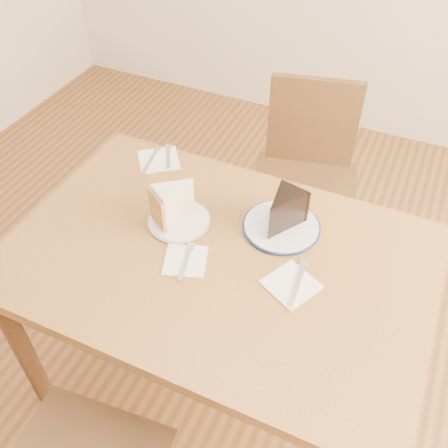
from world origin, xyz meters
TOP-DOWN VIEW (x-y plane):
  - ground at (0.00, 0.00)m, footprint 4.00×4.00m
  - table at (0.00, 0.00)m, footprint 1.20×0.80m
  - chair_far at (0.05, 0.75)m, footprint 0.51×0.51m
  - plate_cream at (-0.16, 0.07)m, footprint 0.18×0.18m
  - plate_navy at (0.13, 0.18)m, footprint 0.22×0.22m
  - carrot_cake at (-0.17, 0.08)m, footprint 0.14×0.15m
  - chocolate_cake at (0.13, 0.17)m, footprint 0.12×0.15m
  - napkin_cream at (-0.07, -0.06)m, footprint 0.15×0.15m
  - napkin_navy at (0.23, -0.02)m, footprint 0.17×0.17m
  - napkin_spare at (-0.37, 0.32)m, footprint 0.19×0.19m
  - fork_cream at (-0.07, -0.07)m, footprint 0.05×0.14m
  - knife_navy at (0.24, -0.00)m, footprint 0.03×0.17m
  - fork_spare at (-0.35, 0.34)m, footprint 0.08×0.13m
  - knife_spare at (-0.39, 0.30)m, footprint 0.04×0.16m

SIDE VIEW (x-z plane):
  - ground at x=0.00m, z-range 0.00..0.00m
  - chair_far at x=0.05m, z-range 0.05..0.92m
  - table at x=0.00m, z-range 0.28..1.03m
  - napkin_cream at x=-0.07m, z-range 0.75..0.75m
  - napkin_navy at x=0.23m, z-range 0.75..0.75m
  - napkin_spare at x=-0.37m, z-range 0.75..0.75m
  - plate_cream at x=-0.16m, z-range 0.75..0.76m
  - plate_navy at x=0.13m, z-range 0.75..0.76m
  - fork_cream at x=-0.07m, z-range 0.75..0.76m
  - knife_navy at x=0.24m, z-range 0.75..0.76m
  - fork_spare at x=-0.35m, z-range 0.75..0.76m
  - knife_spare at x=-0.39m, z-range 0.75..0.76m
  - chocolate_cake at x=0.13m, z-range 0.76..0.87m
  - carrot_cake at x=-0.17m, z-range 0.76..0.87m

